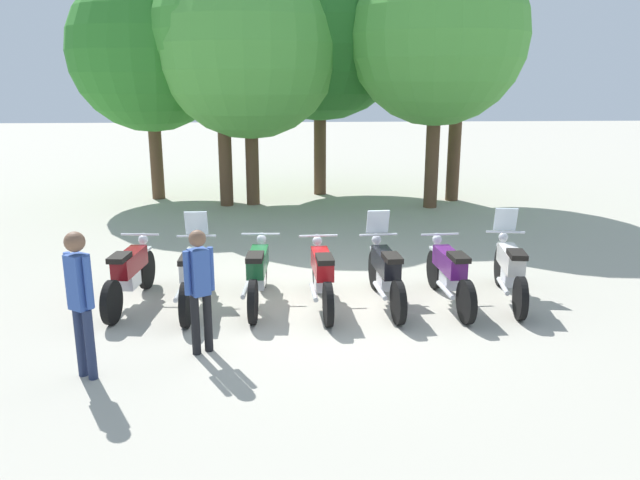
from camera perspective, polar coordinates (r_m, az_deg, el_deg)
name	(u,v)px	position (r m, az deg, el deg)	size (l,w,h in m)	color
ground_plane	(322,304)	(9.71, 0.17, -5.90)	(80.00, 80.00, 0.00)	#ADA899
motorcycle_0	(130,273)	(10.00, -17.08, -2.91)	(0.64, 2.19, 0.99)	black
motorcycle_1	(193,274)	(9.67, -11.62, -3.05)	(0.62, 2.19, 1.37)	black
motorcycle_2	(258,272)	(9.63, -5.74, -2.98)	(0.62, 2.19, 0.99)	black
motorcycle_3	(322,274)	(9.48, 0.17, -3.19)	(0.62, 2.19, 0.99)	black
motorcycle_4	(385,272)	(9.61, 6.03, -2.93)	(0.62, 2.19, 1.37)	black
motorcycle_5	(449,273)	(9.78, 11.79, -2.95)	(0.62, 2.19, 0.99)	black
motorcycle_6	(510,269)	(10.17, 17.06, -2.52)	(0.69, 2.18, 1.37)	black
person_0	(80,293)	(7.58, -21.21, -4.59)	(0.38, 0.32, 1.77)	#232D4C
person_1	(200,283)	(7.89, -11.02, -3.90)	(0.38, 0.29, 1.62)	black
tree_0	(149,51)	(18.36, -15.44, 16.37)	(4.39, 4.39, 6.30)	brown
tree_1	(220,33)	(16.99, -9.15, 18.32)	(3.66, 3.66, 6.38)	brown
tree_2	(249,46)	(17.04, -6.55, 17.34)	(4.85, 4.85, 6.65)	brown
tree_3	(320,22)	(18.51, 0.00, 19.41)	(5.50, 5.50, 7.68)	brown
tree_4	(438,35)	(16.80, 10.77, 18.03)	(4.58, 4.58, 6.75)	brown
tree_5	(460,47)	(17.91, 12.73, 16.91)	(3.48, 3.48, 5.96)	brown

